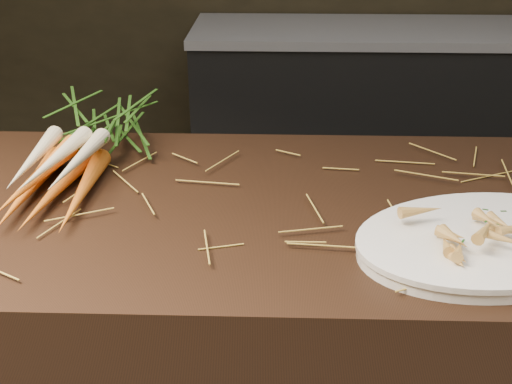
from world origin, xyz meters
TOP-DOWN VIEW (x-y plane):
  - back_counter at (0.30, 2.18)m, footprint 1.82×0.62m
  - straw_bedding at (0.00, 0.30)m, footprint 1.40×0.60m
  - root_veg_bunch at (-0.62, 0.47)m, footprint 0.21×0.58m
  - serving_platter at (0.12, 0.14)m, footprint 0.50×0.40m
  - roasted_veg_heap at (0.12, 0.14)m, footprint 0.25×0.21m

SIDE VIEW (x-z plane):
  - back_counter at x=0.30m, z-range 0.00..0.84m
  - straw_bedding at x=0.00m, z-range 0.90..0.92m
  - serving_platter at x=0.12m, z-range 0.90..0.92m
  - roasted_veg_heap at x=0.12m, z-range 0.92..0.97m
  - root_veg_bunch at x=-0.62m, z-range 0.90..1.01m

